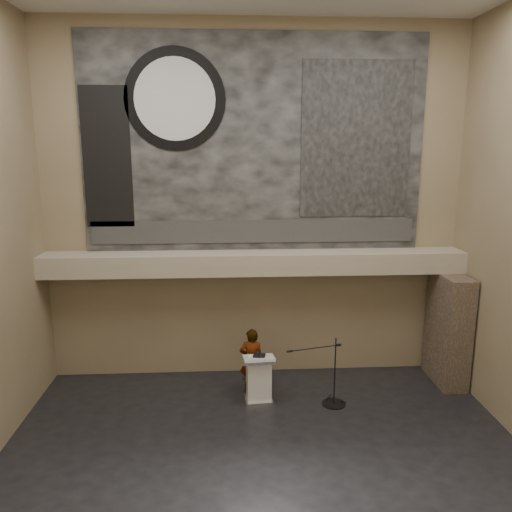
{
  "coord_description": "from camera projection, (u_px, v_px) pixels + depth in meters",
  "views": [
    {
      "loc": [
        -0.64,
        -7.94,
        5.65
      ],
      "look_at": [
        0.0,
        3.2,
        3.2
      ],
      "focal_mm": 35.0,
      "sensor_mm": 36.0,
      "label": 1
    }
  ],
  "objects": [
    {
      "name": "wall_back",
      "position": [
        254.0,
        206.0,
        11.98
      ],
      "size": [
        10.0,
        0.02,
        8.5
      ],
      "primitive_type": "cube",
      "color": "#79674D",
      "rests_on": "floor"
    },
    {
      "name": "lectern",
      "position": [
        259.0,
        379.0,
        11.17
      ],
      "size": [
        0.72,
        0.54,
        1.13
      ],
      "rotation": [
        0.0,
        0.0,
        0.08
      ],
      "color": "silver",
      "rests_on": "floor"
    },
    {
      "name": "floor",
      "position": [
        266.0,
        467.0,
        8.99
      ],
      "size": [
        10.0,
        10.0,
        0.0
      ],
      "primitive_type": "plane",
      "color": "black",
      "rests_on": "ground"
    },
    {
      "name": "banner_text_strip",
      "position": [
        254.0,
        231.0,
        12.04
      ],
      "size": [
        7.76,
        0.02,
        0.55
      ],
      "primitive_type": "cube",
      "color": "#2A2A2A",
      "rests_on": "banner"
    },
    {
      "name": "banner",
      "position": [
        254.0,
        144.0,
        11.64
      ],
      "size": [
        8.0,
        0.05,
        5.0
      ],
      "primitive_type": "cube",
      "color": "black",
      "rests_on": "wall_back"
    },
    {
      "name": "stone_pier",
      "position": [
        448.0,
        329.0,
        12.03
      ],
      "size": [
        0.6,
        1.4,
        2.7
      ],
      "primitive_type": "cube",
      "color": "#3D3025",
      "rests_on": "floor"
    },
    {
      "name": "speaker_person",
      "position": [
        252.0,
        361.0,
        11.6
      ],
      "size": [
        0.61,
        0.44,
        1.56
      ],
      "primitive_type": "imported",
      "rotation": [
        0.0,
        0.0,
        3.03
      ],
      "color": "white",
      "rests_on": "floor"
    },
    {
      "name": "wall_front",
      "position": [
        305.0,
        318.0,
        4.18
      ],
      "size": [
        10.0,
        0.02,
        8.5
      ],
      "primitive_type": "cube",
      "color": "#79674D",
      "rests_on": "floor"
    },
    {
      "name": "banner_clock_face",
      "position": [
        175.0,
        99.0,
        11.26
      ],
      "size": [
        1.84,
        0.02,
        1.84
      ],
      "primitive_type": "cylinder",
      "rotation": [
        1.57,
        0.0,
        0.0
      ],
      "color": "silver",
      "rests_on": "banner"
    },
    {
      "name": "sprinkler_right",
      "position": [
        334.0,
        273.0,
        11.98
      ],
      "size": [
        0.04,
        0.04,
        0.06
      ],
      "primitive_type": "cylinder",
      "color": "#B2893D",
      "rests_on": "soffit"
    },
    {
      "name": "papers",
      "position": [
        254.0,
        357.0,
        11.01
      ],
      "size": [
        0.27,
        0.34,
        0.0
      ],
      "primitive_type": "cube",
      "rotation": [
        0.0,
        0.0,
        0.11
      ],
      "color": "silver",
      "rests_on": "lectern"
    },
    {
      "name": "banner_clock_rim",
      "position": [
        175.0,
        99.0,
        11.28
      ],
      "size": [
        2.3,
        0.02,
        2.3
      ],
      "primitive_type": "cylinder",
      "rotation": [
        1.57,
        0.0,
        0.0
      ],
      "color": "black",
      "rests_on": "banner"
    },
    {
      "name": "banner_brick_print",
      "position": [
        107.0,
        158.0,
        11.47
      ],
      "size": [
        1.1,
        0.02,
        3.2
      ],
      "primitive_type": "cube",
      "color": "black",
      "rests_on": "banner"
    },
    {
      "name": "mic_stand",
      "position": [
        332.0,
        395.0,
        11.13
      ],
      "size": [
        1.37,
        0.55,
        1.57
      ],
      "rotation": [
        0.0,
        0.0,
        0.25
      ],
      "color": "black",
      "rests_on": "floor"
    },
    {
      "name": "soffit",
      "position": [
        255.0,
        263.0,
        11.87
      ],
      "size": [
        10.0,
        0.8,
        0.5
      ],
      "primitive_type": "cube",
      "color": "gray",
      "rests_on": "wall_back"
    },
    {
      "name": "banner_building_print",
      "position": [
        356.0,
        140.0,
        11.71
      ],
      "size": [
        2.6,
        0.02,
        3.6
      ],
      "primitive_type": "cube",
      "color": "black",
      "rests_on": "banner"
    },
    {
      "name": "binder",
      "position": [
        259.0,
        356.0,
        11.05
      ],
      "size": [
        0.3,
        0.26,
        0.04
      ],
      "primitive_type": "cube",
      "rotation": [
        0.0,
        0.0,
        -0.2
      ],
      "color": "black",
      "rests_on": "lectern"
    },
    {
      "name": "sprinkler_left",
      "position": [
        188.0,
        276.0,
        11.79
      ],
      "size": [
        0.04,
        0.04,
        0.06
      ],
      "primitive_type": "cylinder",
      "color": "#B2893D",
      "rests_on": "soffit"
    }
  ]
}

